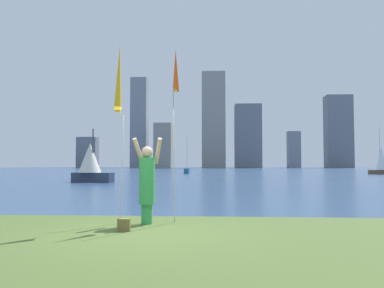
{
  "coord_description": "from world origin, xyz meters",
  "views": [
    {
      "loc": [
        1.44,
        -7.41,
        1.31
      ],
      "look_at": [
        0.15,
        13.89,
        2.36
      ],
      "focal_mm": 36.58,
      "sensor_mm": 36.0,
      "label": 1
    }
  ],
  "objects_px": {
    "sailboat_1": "(91,162)",
    "sailboat_5": "(381,161)",
    "bag": "(124,225)",
    "sailboat_7": "(187,170)",
    "person": "(147,181)",
    "kite_flag_right": "(176,76)",
    "kite_flag_left": "(119,80)"
  },
  "relations": [
    {
      "from": "sailboat_1",
      "to": "sailboat_5",
      "type": "distance_m",
      "value": 34.99
    },
    {
      "from": "bag",
      "to": "sailboat_5",
      "type": "relative_size",
      "value": 0.04
    },
    {
      "from": "bag",
      "to": "sailboat_7",
      "type": "distance_m",
      "value": 42.43
    },
    {
      "from": "person",
      "to": "sailboat_1",
      "type": "relative_size",
      "value": 0.51
    },
    {
      "from": "person",
      "to": "kite_flag_right",
      "type": "distance_m",
      "value": 2.51
    },
    {
      "from": "person",
      "to": "sailboat_7",
      "type": "height_order",
      "value": "sailboat_7"
    },
    {
      "from": "sailboat_1",
      "to": "sailboat_7",
      "type": "xyz_separation_m",
      "value": [
        4.98,
        23.36,
        -1.0
      ]
    },
    {
      "from": "person",
      "to": "bag",
      "type": "relative_size",
      "value": 7.78
    },
    {
      "from": "person",
      "to": "kite_flag_right",
      "type": "xyz_separation_m",
      "value": [
        0.58,
        0.43,
        2.4
      ]
    },
    {
      "from": "kite_flag_left",
      "to": "sailboat_1",
      "type": "height_order",
      "value": "kite_flag_left"
    },
    {
      "from": "kite_flag_right",
      "to": "sailboat_1",
      "type": "xyz_separation_m",
      "value": [
        -7.74,
        17.68,
        -1.94
      ]
    },
    {
      "from": "sailboat_7",
      "to": "bag",
      "type": "bearing_deg",
      "value": -87.44
    },
    {
      "from": "bag",
      "to": "sailboat_1",
      "type": "bearing_deg",
      "value": 109.87
    },
    {
      "from": "sailboat_1",
      "to": "sailboat_5",
      "type": "relative_size",
      "value": 0.67
    },
    {
      "from": "kite_flag_right",
      "to": "sailboat_1",
      "type": "height_order",
      "value": "kite_flag_right"
    },
    {
      "from": "person",
      "to": "bag",
      "type": "bearing_deg",
      "value": -112.33
    },
    {
      "from": "person",
      "to": "sailboat_5",
      "type": "height_order",
      "value": "sailboat_5"
    },
    {
      "from": "kite_flag_right",
      "to": "person",
      "type": "bearing_deg",
      "value": -143.16
    },
    {
      "from": "sailboat_1",
      "to": "person",
      "type": "bearing_deg",
      "value": -68.43
    },
    {
      "from": "kite_flag_left",
      "to": "sailboat_1",
      "type": "distance_m",
      "value": 19.58
    },
    {
      "from": "sailboat_1",
      "to": "sailboat_7",
      "type": "height_order",
      "value": "sailboat_7"
    },
    {
      "from": "kite_flag_right",
      "to": "bag",
      "type": "height_order",
      "value": "kite_flag_right"
    },
    {
      "from": "bag",
      "to": "sailboat_1",
      "type": "xyz_separation_m",
      "value": [
        -6.88,
        19.03,
        1.26
      ]
    },
    {
      "from": "kite_flag_left",
      "to": "sailboat_5",
      "type": "xyz_separation_m",
      "value": [
        21.56,
        39.17,
        -1.5
      ]
    },
    {
      "from": "kite_flag_left",
      "to": "sailboat_5",
      "type": "relative_size",
      "value": 0.71
    },
    {
      "from": "kite_flag_left",
      "to": "sailboat_1",
      "type": "relative_size",
      "value": 1.06
    },
    {
      "from": "person",
      "to": "sailboat_7",
      "type": "xyz_separation_m",
      "value": [
        -2.18,
        41.48,
        -0.53
      ]
    },
    {
      "from": "kite_flag_left",
      "to": "kite_flag_right",
      "type": "xyz_separation_m",
      "value": [
        1.15,
        0.68,
        0.24
      ]
    },
    {
      "from": "person",
      "to": "kite_flag_right",
      "type": "bearing_deg",
      "value": 31.75
    },
    {
      "from": "sailboat_5",
      "to": "person",
      "type": "bearing_deg",
      "value": -118.33
    },
    {
      "from": "kite_flag_left",
      "to": "bag",
      "type": "xyz_separation_m",
      "value": [
        0.29,
        -0.66,
        -2.97
      ]
    },
    {
      "from": "sailboat_1",
      "to": "sailboat_5",
      "type": "xyz_separation_m",
      "value": [
        28.14,
        20.8,
        0.2
      ]
    }
  ]
}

